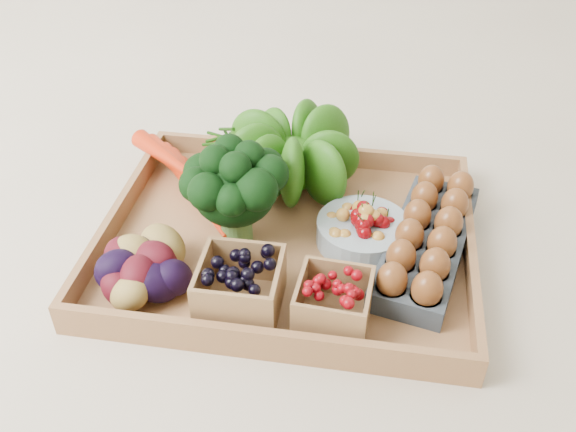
# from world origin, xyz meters

# --- Properties ---
(ground) EXTENTS (4.00, 4.00, 0.00)m
(ground) POSITION_xyz_m (0.00, 0.00, 0.00)
(ground) COLOR beige
(ground) RESTS_ON ground
(tray) EXTENTS (0.55, 0.45, 0.01)m
(tray) POSITION_xyz_m (0.00, 0.00, 0.01)
(tray) COLOR #9B6C41
(tray) RESTS_ON ground
(carrots) EXTENTS (0.22, 0.16, 0.05)m
(carrots) POSITION_xyz_m (-0.18, 0.09, 0.04)
(carrots) COLOR red
(carrots) RESTS_ON tray
(lettuce) EXTENTS (0.15, 0.15, 0.15)m
(lettuce) POSITION_xyz_m (-0.02, 0.14, 0.09)
(lettuce) COLOR #1E4F0C
(lettuce) RESTS_ON tray
(broccoli) EXTENTS (0.16, 0.16, 0.12)m
(broccoli) POSITION_xyz_m (-0.08, -0.01, 0.08)
(broccoli) COLOR black
(broccoli) RESTS_ON tray
(cherry_bowl) EXTENTS (0.14, 0.14, 0.04)m
(cherry_bowl) POSITION_xyz_m (0.11, 0.01, 0.03)
(cherry_bowl) COLOR #8C9EA5
(cherry_bowl) RESTS_ON tray
(egg_carton) EXTENTS (0.17, 0.31, 0.03)m
(egg_carton) POSITION_xyz_m (0.21, -0.00, 0.03)
(egg_carton) COLOR #373E46
(egg_carton) RESTS_ON tray
(potatoes) EXTENTS (0.16, 0.16, 0.09)m
(potatoes) POSITION_xyz_m (-0.19, -0.13, 0.06)
(potatoes) COLOR #3E0912
(potatoes) RESTS_ON tray
(punnet_blackberry) EXTENTS (0.11, 0.11, 0.07)m
(punnet_blackberry) POSITION_xyz_m (-0.04, -0.15, 0.05)
(punnet_blackberry) COLOR black
(punnet_blackberry) RESTS_ON tray
(punnet_raspberry) EXTENTS (0.10, 0.10, 0.06)m
(punnet_raspberry) POSITION_xyz_m (0.08, -0.15, 0.05)
(punnet_raspberry) COLOR maroon
(punnet_raspberry) RESTS_ON tray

